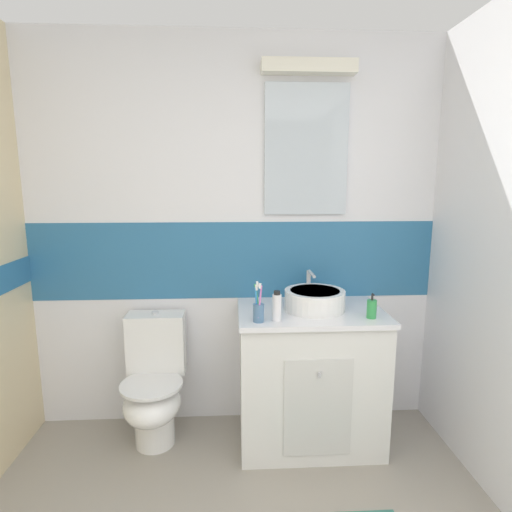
{
  "coord_description": "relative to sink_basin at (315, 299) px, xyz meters",
  "views": [
    {
      "loc": [
        -0.01,
        -0.21,
        1.6
      ],
      "look_at": [
        0.12,
        2.03,
        1.2
      ],
      "focal_mm": 28.69,
      "sensor_mm": 36.0,
      "label": 1
    }
  ],
  "objects": [
    {
      "name": "soap_dispenser",
      "position": [
        0.29,
        -0.17,
        -0.01
      ],
      "size": [
        0.05,
        0.05,
        0.14
      ],
      "color": "green",
      "rests_on": "vanity_cabinet"
    },
    {
      "name": "toothbrush_cup",
      "position": [
        -0.35,
        -0.2,
        0.0
      ],
      "size": [
        0.06,
        0.06,
        0.22
      ],
      "color": "#4C7299",
      "rests_on": "vanity_cabinet"
    },
    {
      "name": "deodorant_spray_can",
      "position": [
        -0.25,
        -0.19,
        0.02
      ],
      "size": [
        0.05,
        0.05,
        0.17
      ],
      "color": "white",
      "rests_on": "vanity_cabinet"
    },
    {
      "name": "vanity_cabinet",
      "position": [
        -0.02,
        0.0,
        -0.49
      ],
      "size": [
        0.87,
        0.58,
        0.85
      ],
      "color": "silver",
      "rests_on": "ground_plane"
    },
    {
      "name": "toilet",
      "position": [
        -0.98,
        0.04,
        -0.55
      ],
      "size": [
        0.37,
        0.5,
        0.8
      ],
      "color": "white",
      "rests_on": "ground_plane"
    },
    {
      "name": "wall_back_tiled",
      "position": [
        -0.47,
        0.33,
        0.35
      ],
      "size": [
        3.2,
        0.2,
        2.5
      ],
      "color": "white",
      "rests_on": "ground_plane"
    },
    {
      "name": "sink_basin",
      "position": [
        0.0,
        0.0,
        0.0
      ],
      "size": [
        0.36,
        0.4,
        0.2
      ],
      "color": "white",
      "rests_on": "vanity_cabinet"
    }
  ]
}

